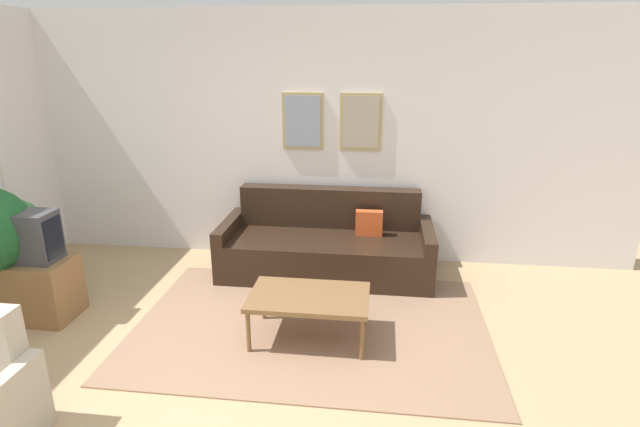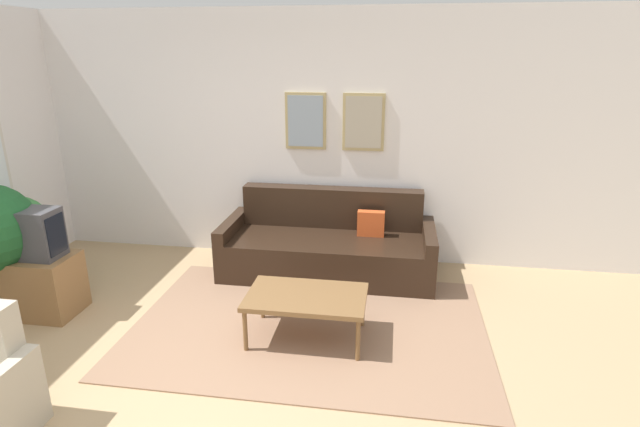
% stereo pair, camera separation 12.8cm
% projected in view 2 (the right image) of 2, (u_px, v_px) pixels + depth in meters
% --- Properties ---
extents(ground_plane, '(16.00, 16.00, 0.00)m').
position_uv_depth(ground_plane, '(177.00, 409.00, 3.32)').
color(ground_plane, tan).
extents(area_rug, '(3.00, 2.05, 0.01)m').
position_uv_depth(area_rug, '(309.00, 325.00, 4.32)').
color(area_rug, '#937056').
rests_on(area_rug, ground_plane).
extents(wall_back, '(8.00, 0.09, 2.70)m').
position_uv_depth(wall_back, '(273.00, 138.00, 5.49)').
color(wall_back, silver).
rests_on(wall_back, ground_plane).
extents(couch, '(2.19, 0.90, 0.85)m').
position_uv_depth(couch, '(329.00, 246.00, 5.29)').
color(couch, black).
rests_on(couch, ground_plane).
extents(coffee_table, '(0.96, 0.59, 0.40)m').
position_uv_depth(coffee_table, '(306.00, 299.00, 4.02)').
color(coffee_table, brown).
rests_on(coffee_table, ground_plane).
extents(tv_stand, '(0.81, 0.45, 0.55)m').
position_uv_depth(tv_stand, '(32.00, 284.00, 4.47)').
color(tv_stand, olive).
rests_on(tv_stand, ground_plane).
extents(tv, '(0.66, 0.28, 0.44)m').
position_uv_depth(tv, '(22.00, 233.00, 4.32)').
color(tv, '#424247').
rests_on(tv, tv_stand).
extents(potted_plant_by_window, '(0.62, 0.62, 0.93)m').
position_uv_depth(potted_plant_by_window, '(18.00, 229.00, 4.88)').
color(potted_plant_by_window, '#383D42').
rests_on(potted_plant_by_window, ground_plane).
extents(potted_plant_small, '(0.47, 0.47, 0.78)m').
position_uv_depth(potted_plant_small, '(7.00, 251.00, 4.68)').
color(potted_plant_small, '#935638').
rests_on(potted_plant_small, ground_plane).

